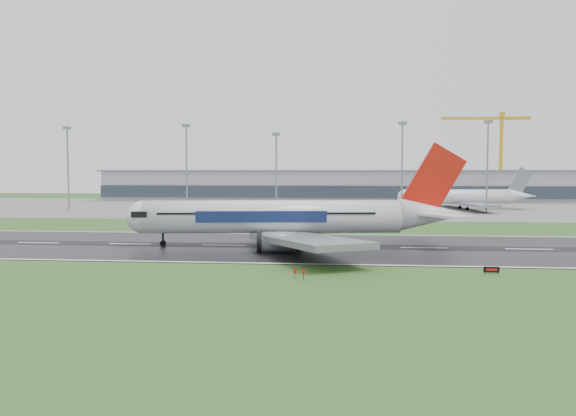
# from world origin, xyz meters

# --- Properties ---
(ground) EXTENTS (520.00, 520.00, 0.00)m
(ground) POSITION_xyz_m (0.00, 0.00, 0.00)
(ground) COLOR #2B531E
(ground) RESTS_ON ground
(runway) EXTENTS (400.00, 45.00, 0.10)m
(runway) POSITION_xyz_m (0.00, 0.00, 0.05)
(runway) COLOR black
(runway) RESTS_ON ground
(apron) EXTENTS (400.00, 130.00, 0.08)m
(apron) POSITION_xyz_m (0.00, 125.00, 0.04)
(apron) COLOR slate
(apron) RESTS_ON ground
(terminal) EXTENTS (240.00, 36.00, 15.00)m
(terminal) POSITION_xyz_m (0.00, 185.00, 7.50)
(terminal) COLOR #9698A1
(terminal) RESTS_ON ground
(main_airliner) EXTENTS (75.29, 72.51, 19.95)m
(main_airliner) POSITION_xyz_m (-5.39, 0.55, 10.08)
(main_airliner) COLOR silver
(main_airliner) RESTS_ON runway
(parked_airliner) EXTENTS (62.36, 59.20, 16.13)m
(parked_airliner) POSITION_xyz_m (50.89, 117.15, 8.14)
(parked_airliner) COLOR silver
(parked_airliner) RESTS_ON apron
(tower_crane) EXTENTS (47.02, 5.17, 46.18)m
(tower_crane) POSITION_xyz_m (87.11, 200.00, 23.09)
(tower_crane) COLOR gold
(tower_crane) RESTS_ON ground
(runway_sign) EXTENTS (2.31, 0.48, 1.04)m
(runway_sign) POSITION_xyz_m (26.12, -27.29, 0.52)
(runway_sign) COLOR black
(runway_sign) RESTS_ON ground
(floodmast_0) EXTENTS (0.64, 0.64, 31.41)m
(floodmast_0) POSITION_xyz_m (-103.70, 100.00, 15.70)
(floodmast_0) COLOR gray
(floodmast_0) RESTS_ON ground
(floodmast_1) EXTENTS (0.64, 0.64, 31.95)m
(floodmast_1) POSITION_xyz_m (-56.08, 100.00, 15.98)
(floodmast_1) COLOR gray
(floodmast_1) RESTS_ON ground
(floodmast_2) EXTENTS (0.64, 0.64, 28.50)m
(floodmast_2) POSITION_xyz_m (-21.43, 100.00, 14.25)
(floodmast_2) COLOR gray
(floodmast_2) RESTS_ON ground
(floodmast_3) EXTENTS (0.64, 0.64, 32.15)m
(floodmast_3) POSITION_xyz_m (25.36, 100.00, 16.07)
(floodmast_3) COLOR gray
(floodmast_3) RESTS_ON ground
(floodmast_4) EXTENTS (0.64, 0.64, 32.47)m
(floodmast_4) POSITION_xyz_m (55.96, 100.00, 16.23)
(floodmast_4) COLOR gray
(floodmast_4) RESTS_ON ground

